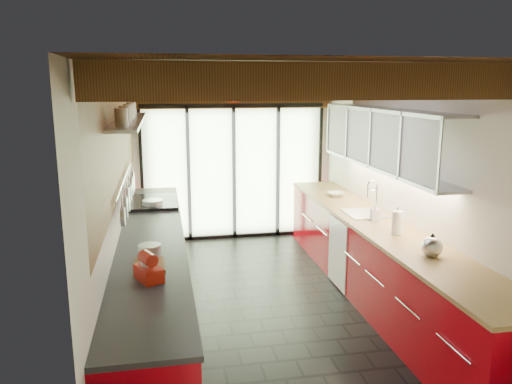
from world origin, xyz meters
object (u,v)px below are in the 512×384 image
kettle (432,245)px  soap_bottle (375,212)px  paper_towel (397,223)px  bowl (336,194)px  stand_mixer (149,269)px

kettle → soap_bottle: bearing=90.0°
paper_towel → bowl: 1.88m
paper_towel → kettle: bearing=-90.0°
paper_towel → bowl: paper_towel is taller
stand_mixer → kettle: bearing=2.2°
bowl → kettle: bearing=-90.0°
stand_mixer → soap_bottle: stand_mixer is taller
stand_mixer → paper_towel: bearing=17.5°
kettle → paper_towel: bearing=90.0°
stand_mixer → kettle: size_ratio=1.13×
soap_bottle → paper_towel: bearing=-90.0°
stand_mixer → soap_bottle: 2.88m
bowl → paper_towel: bearing=-90.0°
bowl → soap_bottle: bearing=-90.0°
kettle → paper_towel: (0.00, 0.70, 0.02)m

